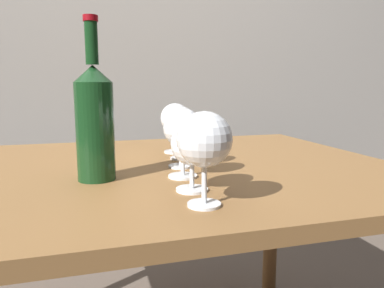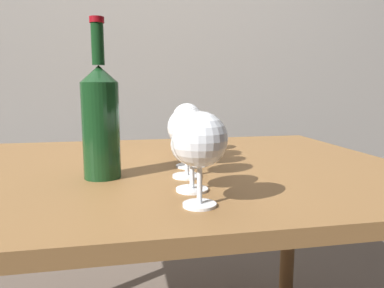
{
  "view_description": "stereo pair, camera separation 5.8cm",
  "coord_description": "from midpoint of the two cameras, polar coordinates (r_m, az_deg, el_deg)",
  "views": [
    {
      "loc": [
        -0.13,
        -0.88,
        0.9
      ],
      "look_at": [
        0.06,
        -0.24,
        0.79
      ],
      "focal_mm": 34.22,
      "sensor_mm": 36.0,
      "label": 1
    },
    {
      "loc": [
        -0.07,
        -0.9,
        0.9
      ],
      "look_at": [
        0.06,
        -0.24,
        0.79
      ],
      "focal_mm": 34.22,
      "sensor_mm": 36.0,
      "label": 2
    }
  ],
  "objects": [
    {
      "name": "back_wall",
      "position": [
        1.91,
        -13.57,
        20.92
      ],
      "size": [
        5.0,
        0.08,
        2.6
      ],
      "primitive_type": "cube",
      "color": "gray",
      "rests_on": "ground_plane"
    },
    {
      "name": "dining_table",
      "position": [
        0.94,
        -9.17,
        -8.51
      ],
      "size": [
        1.26,
        0.9,
        0.7
      ],
      "color": "brown",
      "rests_on": "ground_plane"
    },
    {
      "name": "wine_glass_port",
      "position": [
        0.59,
        -0.86,
        0.38
      ],
      "size": [
        0.09,
        0.09,
        0.16
      ],
      "color": "white",
      "rests_on": "dining_table"
    },
    {
      "name": "wine_glass_amber",
      "position": [
        0.68,
        -2.45,
        -0.31
      ],
      "size": [
        0.08,
        0.08,
        0.13
      ],
      "color": "white",
      "rests_on": "dining_table"
    },
    {
      "name": "wine_glass_white",
      "position": [
        0.78,
        -3.61,
        2.38
      ],
      "size": [
        0.08,
        0.08,
        0.15
      ],
      "color": "white",
      "rests_on": "dining_table"
    },
    {
      "name": "wine_glass_rose",
      "position": [
        0.88,
        -3.69,
        3.18
      ],
      "size": [
        0.08,
        0.08,
        0.15
      ],
      "color": "white",
      "rests_on": "dining_table"
    },
    {
      "name": "wine_glass_chardonnay",
      "position": [
        0.98,
        -3.49,
        3.1
      ],
      "size": [
        0.09,
        0.09,
        0.14
      ],
      "color": "white",
      "rests_on": "dining_table"
    },
    {
      "name": "wine_glass_cabernet",
      "position": [
        1.08,
        -4.17,
        3.91
      ],
      "size": [
        0.09,
        0.09,
        0.15
      ],
      "color": "white",
      "rests_on": "dining_table"
    },
    {
      "name": "wine_bottle",
      "position": [
        0.79,
        -16.98,
        3.59
      ],
      "size": [
        0.08,
        0.08,
        0.34
      ],
      "color": "#143819",
      "rests_on": "dining_table"
    }
  ]
}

